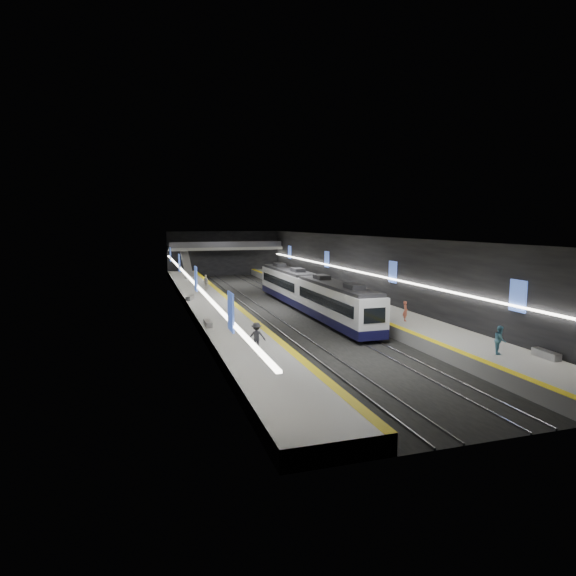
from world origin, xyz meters
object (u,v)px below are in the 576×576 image
object	(u,v)px
passenger_left_b	(256,337)
bench_right_near	(546,354)
escalator	(187,265)
bench_right_far	(289,273)
bench_left_far	(190,298)
passenger_right_b	(500,340)
passenger_left_a	(206,282)
train	(309,291)
bench_left_near	(208,323)
passenger_right_a	(405,311)

from	to	relation	value
passenger_left_b	bench_right_near	bearing A→B (deg)	167.15
escalator	bench_right_far	world-z (taller)	escalator
bench_left_far	passenger_right_b	world-z (taller)	passenger_right_b
bench_left_far	bench_right_near	xyz separation A→B (m)	(19.00, -30.20, 0.01)
escalator	passenger_left_a	size ratio (longest dim) A/B	4.24
train	bench_left_near	world-z (taller)	train
escalator	bench_right_far	bearing A→B (deg)	-6.80
passenger_right_b	passenger_left_a	xyz separation A→B (m)	(-14.00, 36.67, 0.01)
bench_right_far	passenger_left_a	size ratio (longest dim) A/B	0.90
escalator	bench_left_far	bearing A→B (deg)	-94.78
bench_left_far	passenger_left_a	distance (m)	8.64
bench_right_far	passenger_right_a	world-z (taller)	passenger_right_a
bench_right_near	passenger_right_b	bearing A→B (deg)	145.69
passenger_right_b	passenger_left_b	bearing A→B (deg)	106.36
passenger_left_a	bench_right_near	bearing A→B (deg)	-1.78
train	bench_right_far	size ratio (longest dim) A/B	17.77
bench_right_near	passenger_left_a	bearing A→B (deg)	116.21
passenger_right_b	passenger_left_a	distance (m)	39.25
bench_right_far	passenger_left_b	size ratio (longest dim) A/B	0.91
passenger_right_a	bench_right_near	bearing A→B (deg)	-146.09
bench_left_near	bench_left_far	world-z (taller)	bench_left_far
bench_left_far	bench_right_far	size ratio (longest dim) A/B	1.12
bench_right_near	bench_right_far	xyz separation A→B (m)	(-0.62, 52.14, -0.04)
bench_right_far	escalator	bearing A→B (deg)	164.65
passenger_left_a	passenger_left_b	world-z (taller)	passenger_left_a
bench_right_far	passenger_right_a	bearing A→B (deg)	-101.12
bench_left_far	passenger_left_b	distance (m)	23.00
bench_left_far	bench_right_far	xyz separation A→B (m)	(18.38, 21.94, -0.03)
bench_left_far	passenger_right_b	size ratio (longest dim) A/B	1.02
passenger_left_a	passenger_left_b	distance (m)	31.03
bench_left_far	bench_right_near	world-z (taller)	bench_right_near
bench_right_far	bench_right_near	bearing A→B (deg)	-97.86
escalator	bench_right_far	size ratio (longest dim) A/B	4.73
train	bench_right_near	distance (m)	25.65
bench_right_near	bench_left_near	bearing A→B (deg)	143.51
train	bench_left_near	size ratio (longest dim) A/B	16.02
bench_left_far	passenger_right_a	bearing A→B (deg)	-27.14
bench_left_far	bench_right_near	distance (m)	35.68
passenger_right_a	passenger_left_a	world-z (taller)	passenger_left_a
bench_right_far	passenger_left_a	xyz separation A→B (m)	(-15.52, -13.82, 0.74)
bench_left_far	passenger_left_b	size ratio (longest dim) A/B	1.02
bench_left_near	passenger_left_a	world-z (taller)	passenger_left_a
bench_right_far	bench_left_far	bearing A→B (deg)	-138.49
bench_right_near	passenger_left_a	distance (m)	41.59
bench_left_near	passenger_right_b	world-z (taller)	passenger_right_b
train	bench_left_near	distance (m)	14.91
bench_left_near	bench_left_far	distance (m)	14.33
bench_right_near	escalator	bearing A→B (deg)	110.82
bench_right_far	passenger_right_b	size ratio (longest dim) A/B	0.91
passenger_right_b	bench_right_near	bearing A→B (deg)	-90.45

